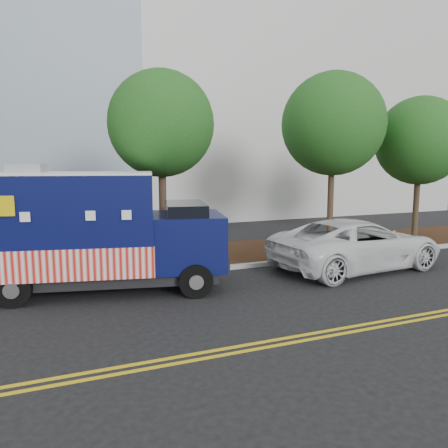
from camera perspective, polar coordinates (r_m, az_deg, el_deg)
name	(u,v)px	position (r m, az deg, el deg)	size (l,w,h in m)	color
ground	(167,289)	(12.93, -7.41, -8.36)	(120.00, 120.00, 0.00)	black
curb	(156,275)	(14.22, -8.87, -6.55)	(120.00, 0.18, 0.15)	#9E9E99
mulch_strip	(142,261)	(16.21, -10.61, -4.76)	(120.00, 4.00, 0.15)	black
centerline_near	(226,349)	(8.95, 0.24, -15.96)	(120.00, 0.10, 0.01)	gold
centerline_far	(231,354)	(8.74, 0.89, -16.57)	(120.00, 0.10, 0.01)	gold
office_building	(111,0)	(36.26, -14.50, 26.49)	(46.00, 20.00, 30.40)	silver
tree_b	(161,124)	(15.20, -8.20, 12.77)	(3.58, 3.58, 6.71)	#38281C
tree_c	(333,124)	(19.18, 14.06, 12.52)	(4.28, 4.28, 7.35)	#38281C
tree_d	(420,141)	(21.82, 24.22, 9.85)	(3.94, 3.94, 6.55)	#38281C
food_truck	(91,234)	(12.83, -16.95, -1.30)	(7.20, 3.88, 3.60)	black
white_car	(357,244)	(15.62, 16.96, -2.53)	(2.85, 6.19, 1.72)	white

